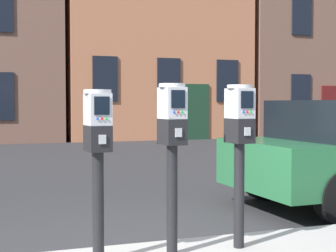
{
  "coord_description": "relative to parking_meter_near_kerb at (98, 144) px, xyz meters",
  "views": [
    {
      "loc": [
        -1.3,
        -4.11,
        1.39
      ],
      "look_at": [
        0.1,
        -0.12,
        1.19
      ],
      "focal_mm": 54.38,
      "sensor_mm": 36.0,
      "label": 1
    }
  ],
  "objects": [
    {
      "name": "townhouse_brownstone",
      "position": [
        13.07,
        17.3,
        3.71
      ],
      "size": [
        7.53,
        6.88,
        9.56
      ],
      "color": "brown",
      "rests_on": "ground_plane"
    },
    {
      "name": "parking_meter_end_of_row",
      "position": [
        1.22,
        0.0,
        0.04
      ],
      "size": [
        0.23,
        0.26,
        1.4
      ],
      "rotation": [
        0.0,
        0.0,
        -1.49
      ],
      "color": "black",
      "rests_on": "sidewalk_slab"
    },
    {
      "name": "parking_meter_twin_adjacent",
      "position": [
        0.61,
        0.0,
        0.04
      ],
      "size": [
        0.23,
        0.26,
        1.4
      ],
      "rotation": [
        0.0,
        0.0,
        -1.49
      ],
      "color": "black",
      "rests_on": "sidewalk_slab"
    },
    {
      "name": "parking_meter_near_kerb",
      "position": [
        0.0,
        0.0,
        0.0
      ],
      "size": [
        0.23,
        0.26,
        1.35
      ],
      "rotation": [
        0.0,
        0.0,
        -1.49
      ],
      "color": "black",
      "rests_on": "sidewalk_slab"
    }
  ]
}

